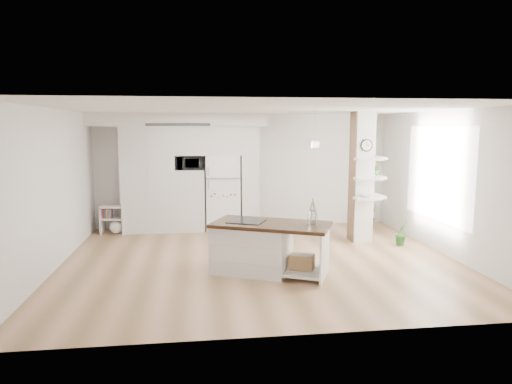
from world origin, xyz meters
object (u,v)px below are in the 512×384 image
Objects in this scene: bookshelf at (114,221)px; floor_plant_a at (402,233)px; kitchen_island at (259,246)px; refrigerator at (223,192)px.

bookshelf reaches higher than floor_plant_a.
refrigerator is at bearing 121.48° from kitchen_island.
bookshelf is at bearing -175.63° from refrigerator.
kitchen_island is at bearing -82.98° from refrigerator.
kitchen_island reaches higher than bookshelf.
floor_plant_a is (5.98, -1.79, -0.02)m from bookshelf.
floor_plant_a is (3.12, 1.35, -0.19)m from kitchen_island.
refrigerator reaches higher than floor_plant_a.
kitchen_island is at bearing -156.53° from floor_plant_a.
kitchen_island is at bearing -38.85° from bookshelf.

